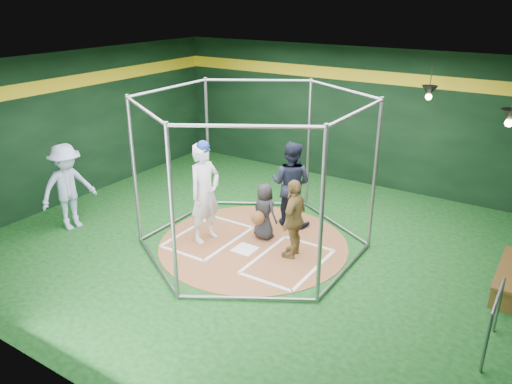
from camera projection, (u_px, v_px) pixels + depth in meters
The scene contains 14 objects.
room_shell at pixel (253, 161), 9.42m from camera, with size 10.10×9.10×3.53m.
clay_disc at pixel (253, 244), 10.07m from camera, with size 3.80×3.80×0.01m, color #945A35.
home_plate at pixel (245, 249), 9.83m from camera, with size 0.43×0.43×0.01m, color white.
batter_box_left at pixel (208, 236), 10.35m from camera, with size 1.17×1.77×0.01m.
batter_box_right at pixel (288, 261), 9.39m from camera, with size 1.17×1.77×0.01m.
batting_cage at pixel (253, 174), 9.51m from camera, with size 4.05×4.67×3.00m.
pendant_lamp_near at pixel (429, 91), 10.75m from camera, with size 0.34×0.34×0.90m.
pendant_lamp_far at pixel (510, 116), 8.60m from camera, with size 0.34×0.34×0.90m.
batter_figure at pixel (205, 192), 9.87m from camera, with size 0.59×0.80×2.10m.
visitor_leopard at pixel (294, 218), 9.34m from camera, with size 0.91×0.38×1.55m, color #A48546.
catcher_figure at pixel (264, 212), 10.09m from camera, with size 0.64×0.63×1.18m.
umpire at pixel (291, 184), 10.60m from camera, with size 0.90×0.70×1.86m, color black.
bystander_blue at pixel (68, 187), 10.45m from camera, with size 1.20×0.69×1.86m, color #94A6C4.
steel_railing at pixel (495, 314), 6.86m from camera, with size 0.05×1.08×0.93m.
Camera 1 is at (4.89, -7.50, 4.73)m, focal length 35.00 mm.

